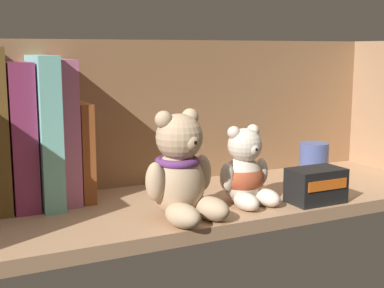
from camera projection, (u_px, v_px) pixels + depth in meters
shelf_board at (203, 205)px, 85.54cm from camera, size 82.86×25.46×2.00cm
shelf_back_panel at (168, 118)px, 95.18cm from camera, size 85.26×1.20×26.67cm
book_4 at (18, 135)px, 80.35cm from camera, size 3.51×12.51×21.35cm
book_5 at (42, 130)px, 81.82cm from camera, size 3.03×14.66×22.28cm
book_6 at (63, 131)px, 83.24cm from camera, size 2.63×11.19×21.68cm
book_7 at (80, 150)px, 84.93cm from camera, size 1.96×10.30×15.14cm
teddy_bear_larger at (181, 172)px, 74.88cm from camera, size 11.39×11.75×15.06cm
teddy_bear_smaller at (245, 173)px, 82.12cm from camera, size 8.82×9.31×11.96cm
pillar_candle at (314, 162)px, 96.00cm from camera, size 5.12×5.12×6.93cm
small_product_box at (316, 185)px, 83.09cm from camera, size 8.33×5.41×5.29cm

